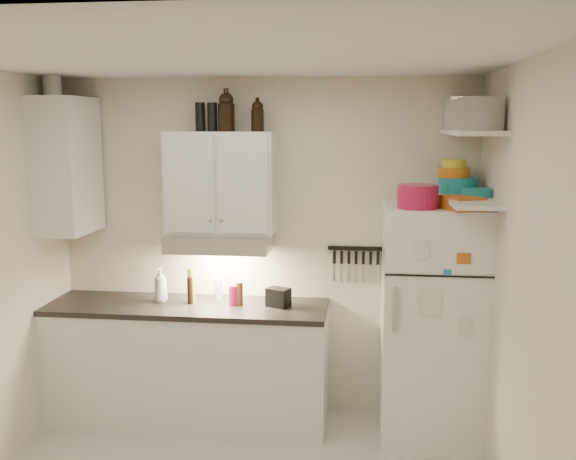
# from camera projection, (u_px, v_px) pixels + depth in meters

# --- Properties ---
(ceiling) EXTENTS (3.20, 3.00, 0.02)m
(ceiling) POSITION_uv_depth(u_px,v_px,m) (219.00, 54.00, 3.29)
(ceiling) COLOR white
(ceiling) RESTS_ON ground
(back_wall) EXTENTS (3.20, 0.02, 2.60)m
(back_wall) POSITION_uv_depth(u_px,v_px,m) (265.00, 248.00, 4.98)
(back_wall) COLOR beige
(back_wall) RESTS_ON ground
(right_wall) EXTENTS (0.02, 3.00, 2.60)m
(right_wall) POSITION_uv_depth(u_px,v_px,m) (528.00, 311.00, 3.32)
(right_wall) COLOR beige
(right_wall) RESTS_ON ground
(base_cabinet) EXTENTS (2.10, 0.60, 0.88)m
(base_cabinet) POSITION_uv_depth(u_px,v_px,m) (188.00, 365.00, 4.88)
(base_cabinet) COLOR white
(base_cabinet) RESTS_ON floor
(countertop) EXTENTS (2.10, 0.62, 0.04)m
(countertop) POSITION_uv_depth(u_px,v_px,m) (187.00, 307.00, 4.81)
(countertop) COLOR black
(countertop) RESTS_ON base_cabinet
(upper_cabinet) EXTENTS (0.80, 0.33, 0.75)m
(upper_cabinet) POSITION_uv_depth(u_px,v_px,m) (221.00, 183.00, 4.76)
(upper_cabinet) COLOR white
(upper_cabinet) RESTS_ON back_wall
(side_cabinet) EXTENTS (0.33, 0.55, 1.00)m
(side_cabinet) POSITION_uv_depth(u_px,v_px,m) (66.00, 166.00, 4.73)
(side_cabinet) COLOR white
(side_cabinet) RESTS_ON left_wall
(range_hood) EXTENTS (0.76, 0.46, 0.12)m
(range_hood) POSITION_uv_depth(u_px,v_px,m) (220.00, 242.00, 4.76)
(range_hood) COLOR silver
(range_hood) RESTS_ON back_wall
(fridge) EXTENTS (0.70, 0.68, 1.70)m
(fridge) POSITION_uv_depth(u_px,v_px,m) (431.00, 323.00, 4.57)
(fridge) COLOR white
(fridge) RESTS_ON floor
(shelf_hi) EXTENTS (0.30, 0.95, 0.03)m
(shelf_hi) POSITION_uv_depth(u_px,v_px,m) (472.00, 132.00, 4.19)
(shelf_hi) COLOR white
(shelf_hi) RESTS_ON right_wall
(shelf_lo) EXTENTS (0.30, 0.95, 0.03)m
(shelf_lo) POSITION_uv_depth(u_px,v_px,m) (469.00, 199.00, 4.26)
(shelf_lo) COLOR white
(shelf_lo) RESTS_ON right_wall
(knife_strip) EXTENTS (0.42, 0.02, 0.03)m
(knife_strip) POSITION_uv_depth(u_px,v_px,m) (356.00, 248.00, 4.87)
(knife_strip) COLOR black
(knife_strip) RESTS_ON back_wall
(dutch_oven) EXTENTS (0.29, 0.29, 0.16)m
(dutch_oven) POSITION_uv_depth(u_px,v_px,m) (418.00, 196.00, 4.26)
(dutch_oven) COLOR #A61340
(dutch_oven) RESTS_ON fridge
(book_stack) EXTENTS (0.29, 0.32, 0.09)m
(book_stack) POSITION_uv_depth(u_px,v_px,m) (462.00, 203.00, 4.19)
(book_stack) COLOR #B85817
(book_stack) RESTS_ON fridge
(spice_jar) EXTENTS (0.07, 0.07, 0.10)m
(spice_jar) POSITION_uv_depth(u_px,v_px,m) (433.00, 198.00, 4.44)
(spice_jar) COLOR silver
(spice_jar) RESTS_ON fridge
(stock_pot) EXTENTS (0.38, 0.38, 0.22)m
(stock_pot) POSITION_uv_depth(u_px,v_px,m) (465.00, 113.00, 4.49)
(stock_pot) COLOR silver
(stock_pot) RESTS_ON shelf_hi
(tin_a) EXTENTS (0.25, 0.24, 0.20)m
(tin_a) POSITION_uv_depth(u_px,v_px,m) (466.00, 115.00, 4.14)
(tin_a) COLOR #AAAAAD
(tin_a) RESTS_ON shelf_hi
(tin_b) EXTENTS (0.27, 0.27, 0.20)m
(tin_b) POSITION_uv_depth(u_px,v_px,m) (480.00, 114.00, 3.88)
(tin_b) COLOR #AAAAAD
(tin_b) RESTS_ON shelf_hi
(bowl_teal) EXTENTS (0.28, 0.28, 0.11)m
(bowl_teal) POSITION_uv_depth(u_px,v_px,m) (458.00, 185.00, 4.51)
(bowl_teal) COLOR teal
(bowl_teal) RESTS_ON shelf_lo
(bowl_orange) EXTENTS (0.22, 0.22, 0.07)m
(bowl_orange) POSITION_uv_depth(u_px,v_px,m) (454.00, 172.00, 4.48)
(bowl_orange) COLOR #C76F12
(bowl_orange) RESTS_ON bowl_teal
(bowl_yellow) EXTENTS (0.17, 0.17, 0.06)m
(bowl_yellow) POSITION_uv_depth(u_px,v_px,m) (454.00, 164.00, 4.47)
(bowl_yellow) COLOR gold
(bowl_yellow) RESTS_ON bowl_orange
(plates) EXTENTS (0.29, 0.29, 0.06)m
(plates) POSITION_uv_depth(u_px,v_px,m) (478.00, 192.00, 4.30)
(plates) COLOR teal
(plates) RESTS_ON shelf_lo
(growler_a) EXTENTS (0.14, 0.14, 0.29)m
(growler_a) POSITION_uv_depth(u_px,v_px,m) (226.00, 112.00, 4.66)
(growler_a) COLOR black
(growler_a) RESTS_ON upper_cabinet
(growler_b) EXTENTS (0.12, 0.12, 0.23)m
(growler_b) POSITION_uv_depth(u_px,v_px,m) (258.00, 116.00, 4.66)
(growler_b) COLOR black
(growler_b) RESTS_ON upper_cabinet
(thermos_a) EXTENTS (0.09, 0.09, 0.21)m
(thermos_a) POSITION_uv_depth(u_px,v_px,m) (212.00, 117.00, 4.69)
(thermos_a) COLOR black
(thermos_a) RESTS_ON upper_cabinet
(thermos_b) EXTENTS (0.09, 0.09, 0.21)m
(thermos_b) POSITION_uv_depth(u_px,v_px,m) (200.00, 117.00, 4.73)
(thermos_b) COLOR black
(thermos_b) RESTS_ON upper_cabinet
(side_jar) EXTENTS (0.16, 0.16, 0.17)m
(side_jar) POSITION_uv_depth(u_px,v_px,m) (52.00, 84.00, 4.63)
(side_jar) COLOR silver
(side_jar) RESTS_ON side_cabinet
(soap_bottle) EXTENTS (0.15, 0.15, 0.29)m
(soap_bottle) POSITION_uv_depth(u_px,v_px,m) (161.00, 283.00, 4.85)
(soap_bottle) COLOR white
(soap_bottle) RESTS_ON countertop
(pepper_mill) EXTENTS (0.07, 0.07, 0.17)m
(pepper_mill) POSITION_uv_depth(u_px,v_px,m) (239.00, 294.00, 4.76)
(pepper_mill) COLOR #5F2C1C
(pepper_mill) RESTS_ON countertop
(oil_bottle) EXTENTS (0.06, 0.06, 0.26)m
(oil_bottle) POSITION_uv_depth(u_px,v_px,m) (191.00, 285.00, 4.84)
(oil_bottle) COLOR olive
(oil_bottle) RESTS_ON countertop
(vinegar_bottle) EXTENTS (0.05, 0.05, 0.21)m
(vinegar_bottle) POSITION_uv_depth(u_px,v_px,m) (190.00, 290.00, 4.80)
(vinegar_bottle) COLOR black
(vinegar_bottle) RESTS_ON countertop
(clear_bottle) EXTENTS (0.06, 0.06, 0.17)m
(clear_bottle) POSITION_uv_depth(u_px,v_px,m) (219.00, 289.00, 4.90)
(clear_bottle) COLOR silver
(clear_bottle) RESTS_ON countertop
(red_jar) EXTENTS (0.08, 0.08, 0.15)m
(red_jar) POSITION_uv_depth(u_px,v_px,m) (234.00, 295.00, 4.77)
(red_jar) COLOR #A61340
(red_jar) RESTS_ON countertop
(caddy) EXTENTS (0.19, 0.17, 0.14)m
(caddy) POSITION_uv_depth(u_px,v_px,m) (278.00, 297.00, 4.74)
(caddy) COLOR black
(caddy) RESTS_ON countertop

